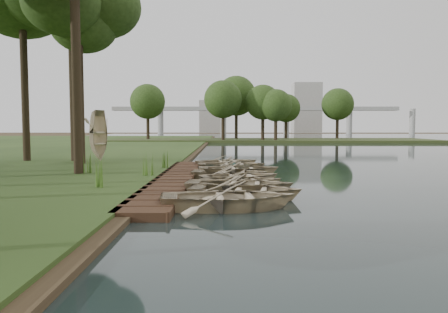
{
  "coord_description": "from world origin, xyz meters",
  "views": [
    {
      "loc": [
        0.62,
        -18.99,
        2.51
      ],
      "look_at": [
        0.56,
        0.13,
        1.18
      ],
      "focal_mm": 35.0,
      "sensor_mm": 36.0,
      "label": 1
    }
  ],
  "objects_px": {
    "rowboat_1": "(245,188)",
    "stored_rowboat": "(100,156)",
    "boardwalk": "(175,180)",
    "rowboat_0": "(229,195)",
    "rowboat_2": "(239,182)"
  },
  "relations": [
    {
      "from": "stored_rowboat",
      "to": "rowboat_1",
      "type": "bearing_deg",
      "value": -125.63
    },
    {
      "from": "rowboat_1",
      "to": "rowboat_2",
      "type": "bearing_deg",
      "value": 15.06
    },
    {
      "from": "boardwalk",
      "to": "stored_rowboat",
      "type": "xyz_separation_m",
      "value": [
        -5.64,
        8.15,
        0.48
      ]
    },
    {
      "from": "boardwalk",
      "to": "stored_rowboat",
      "type": "bearing_deg",
      "value": 124.69
    },
    {
      "from": "rowboat_1",
      "to": "stored_rowboat",
      "type": "height_order",
      "value": "stored_rowboat"
    },
    {
      "from": "rowboat_0",
      "to": "rowboat_2",
      "type": "relative_size",
      "value": 1.02
    },
    {
      "from": "rowboat_1",
      "to": "stored_rowboat",
      "type": "bearing_deg",
      "value": 43.09
    },
    {
      "from": "boardwalk",
      "to": "rowboat_1",
      "type": "height_order",
      "value": "rowboat_1"
    },
    {
      "from": "boardwalk",
      "to": "rowboat_0",
      "type": "height_order",
      "value": "rowboat_0"
    },
    {
      "from": "rowboat_1",
      "to": "rowboat_0",
      "type": "bearing_deg",
      "value": 170.65
    },
    {
      "from": "boardwalk",
      "to": "rowboat_0",
      "type": "bearing_deg",
      "value": -69.38
    },
    {
      "from": "rowboat_0",
      "to": "rowboat_2",
      "type": "xyz_separation_m",
      "value": [
        0.41,
        3.01,
        -0.01
      ]
    },
    {
      "from": "rowboat_0",
      "to": "rowboat_1",
      "type": "distance_m",
      "value": 1.74
    },
    {
      "from": "rowboat_1",
      "to": "rowboat_2",
      "type": "height_order",
      "value": "rowboat_2"
    },
    {
      "from": "rowboat_0",
      "to": "boardwalk",
      "type": "bearing_deg",
      "value": 15.62
    }
  ]
}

